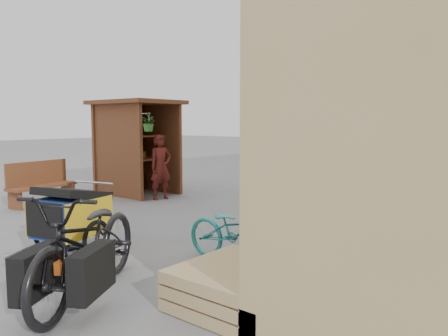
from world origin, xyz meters
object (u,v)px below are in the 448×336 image
Objects in this scene: pallet_stack at (235,285)px; person_kiosk at (161,167)px; bike_6 at (363,187)px; bike_1 at (286,220)px; shopping_carts at (432,176)px; bike_4 at (350,197)px; child_trailer at (70,214)px; bike_7 at (372,187)px; bench at (40,183)px; bike_5 at (353,197)px; bike_2 at (316,206)px; bike_0 at (238,232)px; cargo_bike at (88,244)px; bike_3 at (327,203)px; kiosk at (134,134)px.

person_kiosk is (-5.13, 3.73, 0.57)m from pallet_stack.
pallet_stack is 5.47m from bike_6.
bike_1 is (-0.57, 1.94, 0.25)m from pallet_stack.
bike_4 is (-0.60, -3.36, -0.11)m from shopping_carts.
child_trailer is 1.12× the size of bike_7.
bike_5 is at bearing 17.20° from bench.
bike_0 is at bearing -175.29° from bike_2.
bike_4 reaches higher than bike_0.
cargo_bike reaches higher than bike_0.
bike_2 is 0.33m from bike_3.
bike_4 is 1.17m from bike_6.
bike_3 is 1.12× the size of bike_5.
bike_7 is at bearing 97.72° from pallet_stack.
person_kiosk is (1.55, 2.20, 0.28)m from bench.
person_kiosk is 5.16m from bike_0.
bike_2 is (5.63, -0.86, -1.06)m from kiosk.
bike_4 reaches higher than bike_1.
pallet_stack is 4.30m from bike_4.
pallet_stack is 0.73× the size of bike_0.
bike_3 is (-0.61, 3.34, 0.28)m from pallet_stack.
bike_0 is at bearing 165.78° from bike_3.
bike_5 is (4.48, 0.78, -0.34)m from person_kiosk.
cargo_bike reaches higher than bike_7.
person_kiosk reaches higher than bike_3.
kiosk is 1.39m from person_kiosk.
shopping_carts is at bearing -18.97° from bike_3.
child_trailer is (3.31, -3.89, -1.01)m from kiosk.
bike_6 is (-0.21, 1.15, 0.03)m from bike_4.
bike_1 is (0.18, 0.90, 0.03)m from bike_0.
cargo_bike is (1.66, -0.81, 0.03)m from child_trailer.
pallet_stack is at bearing -90.00° from shopping_carts.
shopping_carts reaches higher than bike_0.
bike_6 is (0.49, 6.23, -0.08)m from cargo_bike.
kiosk is at bearing 93.86° from person_kiosk.
kiosk reaches higher than bike_2.
kiosk is at bearing 73.86° from bike_3.
bike_2 is at bearing -165.92° from bike_6.
kiosk is 7.37m from shopping_carts.
bike_3 is at bearing 7.51° from bench.
bike_0 is 4.86m from bike_7.
bike_6 is (-0.17, 2.39, 0.01)m from bike_2.
bike_4 is (-0.60, 4.25, 0.26)m from pallet_stack.
child_trailer is (3.72, -1.54, 0.05)m from bench.
bike_0 is 0.86× the size of bike_2.
bike_7 is at bearing 56.25° from child_trailer.
kiosk is at bearing 88.64° from bike_4.
cargo_bike is at bearing -129.20° from person_kiosk.
bench is at bearing -137.71° from shopping_carts.
cargo_bike is 6.25m from bike_6.
pallet_stack is at bearing -161.43° from bike_6.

